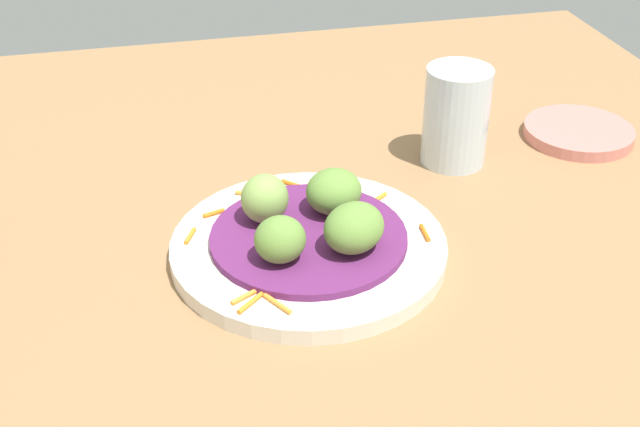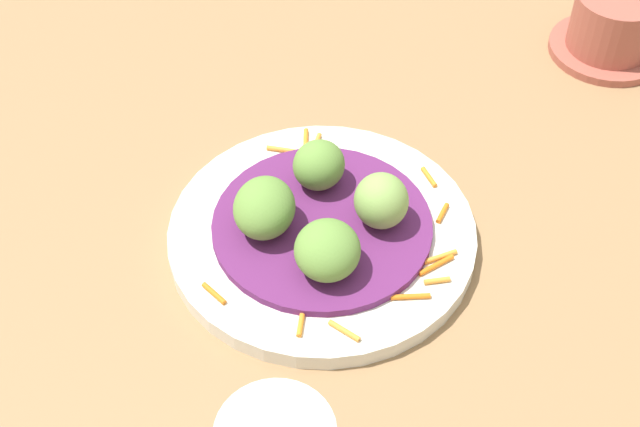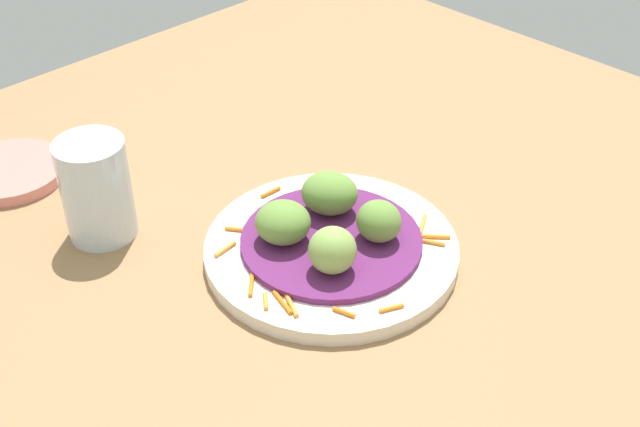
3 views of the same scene
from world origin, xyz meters
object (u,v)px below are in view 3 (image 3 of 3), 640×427
object	(u,v)px
guac_scoop_left	(283,222)
guac_scoop_center	(332,250)
side_plate_small	(10,172)
main_plate	(331,250)
guac_scoop_right	(379,221)
guac_scoop_back	(330,193)
water_glass	(96,189)

from	to	relation	value
guac_scoop_left	guac_scoop_center	bearing A→B (deg)	-178.53
side_plate_small	main_plate	bearing A→B (deg)	-156.05
guac_scoop_left	side_plate_small	size ratio (longest dim) A/B	0.44
guac_scoop_center	guac_scoop_right	world-z (taller)	guac_scoop_center
guac_scoop_left	side_plate_small	bearing A→B (deg)	21.00
guac_scoop_back	water_glass	distance (cm)	22.32
guac_scoop_center	water_glass	bearing A→B (deg)	25.22
guac_scoop_back	water_glass	bearing A→B (deg)	47.01
guac_scoop_back	guac_scoop_center	bearing A→B (deg)	136.47
water_glass	side_plate_small	bearing A→B (deg)	6.67
guac_scoop_left	guac_scoop_right	size ratio (longest dim) A/B	1.21
main_plate	side_plate_small	xyz separation A→B (cm)	(33.91, 15.06, -0.08)
guac_scoop_left	water_glass	size ratio (longest dim) A/B	0.50
main_plate	water_glass	world-z (taller)	water_glass
guac_scoop_left	guac_scoop_back	size ratio (longest dim) A/B	0.94
main_plate	side_plate_small	size ratio (longest dim) A/B	2.03
guac_scoop_left	guac_scoop_back	xyz separation A→B (cm)	(0.16, -6.28, 0.10)
guac_scoop_left	guac_scoop_right	bearing A→B (deg)	-133.53
guac_scoop_right	guac_scoop_left	bearing A→B (deg)	46.47
main_plate	guac_scoop_center	world-z (taller)	guac_scoop_center
guac_scoop_back	side_plate_small	size ratio (longest dim) A/B	0.46
guac_scoop_left	guac_scoop_center	size ratio (longest dim) A/B	1.19
guac_scoop_back	side_plate_small	distance (cm)	35.82
main_plate	guac_scoop_center	size ratio (longest dim) A/B	5.50
guac_scoop_center	guac_scoop_back	distance (cm)	8.88
guac_scoop_center	guac_scoop_left	bearing A→B (deg)	1.47
main_plate	guac_scoop_right	world-z (taller)	guac_scoop_right
main_plate	guac_scoop_center	xyz separation A→B (cm)	(-3.22, 3.06, 3.61)
main_plate	guac_scoop_right	size ratio (longest dim) A/B	5.62
side_plate_small	guac_scoop_back	bearing A→B (deg)	-149.44
main_plate	guac_scoop_left	size ratio (longest dim) A/B	4.63
main_plate	guac_scoop_center	distance (cm)	5.72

